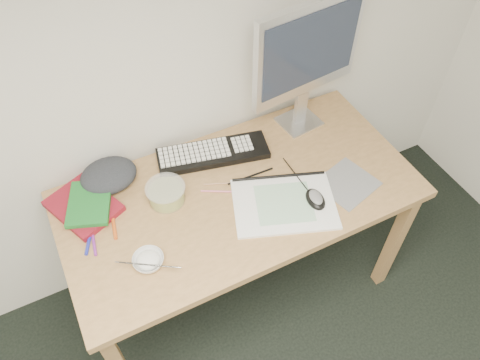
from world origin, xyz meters
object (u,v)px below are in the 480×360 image
object	(u,v)px
sketchpad	(284,204)
keyboard	(213,153)
rice_bowl	(148,261)
monitor	(308,53)
desk	(240,204)

from	to	relation	value
sketchpad	keyboard	distance (m)	0.38
sketchpad	rice_bowl	bearing A→B (deg)	-158.60
monitor	sketchpad	bearing A→B (deg)	-134.63
keyboard	rice_bowl	world-z (taller)	rice_bowl
desk	keyboard	xyz separation A→B (m)	(-0.01, 0.22, 0.10)
sketchpad	monitor	world-z (taller)	monitor
sketchpad	monitor	size ratio (longest dim) A/B	0.67
keyboard	rice_bowl	xyz separation A→B (m)	(-0.41, -0.37, 0.00)
rice_bowl	monitor	bearing A→B (deg)	24.58
desk	rice_bowl	bearing A→B (deg)	-161.19
rice_bowl	sketchpad	bearing A→B (deg)	1.17
desk	rice_bowl	xyz separation A→B (m)	(-0.43, -0.15, 0.10)
desk	keyboard	size ratio (longest dim) A/B	3.03
keyboard	sketchpad	bearing A→B (deg)	-56.46
desk	monitor	bearing A→B (deg)	29.95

